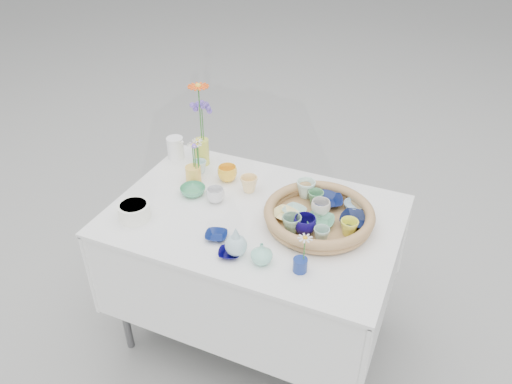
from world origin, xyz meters
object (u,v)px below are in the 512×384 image
at_px(wicker_tray, 319,216).
at_px(display_table, 254,331).
at_px(bud_vase_seafoam, 262,253).
at_px(tall_vase_yellow, 202,152).

bearing_deg(wicker_tray, display_table, -169.88).
bearing_deg(display_table, wicker_tray, 10.12).
bearing_deg(bud_vase_seafoam, tall_vase_yellow, 134.96).
bearing_deg(tall_vase_yellow, bud_vase_seafoam, -45.04).
bearing_deg(tall_vase_yellow, wicker_tray, -19.41).
bearing_deg(bud_vase_seafoam, wicker_tray, 68.76).
xyz_separation_m(bud_vase_seafoam, tall_vase_yellow, (-0.57, 0.57, 0.02)).
height_order(wicker_tray, tall_vase_yellow, tall_vase_yellow).
bearing_deg(display_table, tall_vase_yellow, 144.77).
distance_m(display_table, wicker_tray, 0.85).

